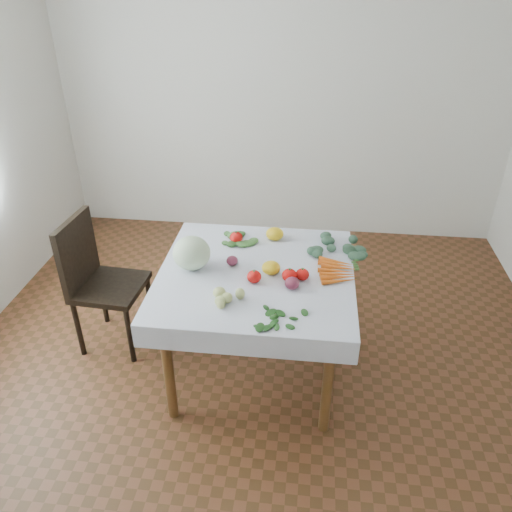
# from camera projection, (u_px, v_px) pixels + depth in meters

# --- Properties ---
(ground) EXTENTS (4.00, 4.00, 0.00)m
(ground) POSITION_uv_depth(u_px,v_px,m) (256.00, 368.00, 3.28)
(ground) COLOR brown
(back_wall) EXTENTS (4.00, 0.04, 2.70)m
(back_wall) POSITION_uv_depth(u_px,v_px,m) (283.00, 88.00, 4.29)
(back_wall) COLOR silver
(back_wall) RESTS_ON ground
(table) EXTENTS (1.00, 1.00, 0.75)m
(table) POSITION_uv_depth(u_px,v_px,m) (256.00, 286.00, 2.95)
(table) COLOR brown
(table) RESTS_ON ground
(tablecloth) EXTENTS (1.12, 1.12, 0.01)m
(tablecloth) POSITION_uv_depth(u_px,v_px,m) (256.00, 272.00, 2.90)
(tablecloth) COLOR white
(tablecloth) RESTS_ON table
(chair) EXTENTS (0.45, 0.45, 0.93)m
(chair) POSITION_uv_depth(u_px,v_px,m) (96.00, 275.00, 3.26)
(chair) COLOR black
(chair) RESTS_ON ground
(cabbage) EXTENTS (0.27, 0.27, 0.20)m
(cabbage) POSITION_uv_depth(u_px,v_px,m) (192.00, 253.00, 2.88)
(cabbage) COLOR #DFF3CB
(cabbage) RESTS_ON tablecloth
(tomato_a) EXTENTS (0.11, 0.11, 0.07)m
(tomato_a) POSITION_uv_depth(u_px,v_px,m) (236.00, 237.00, 3.17)
(tomato_a) COLOR red
(tomato_a) RESTS_ON tablecloth
(tomato_b) EXTENTS (0.10, 0.10, 0.07)m
(tomato_b) POSITION_uv_depth(u_px,v_px,m) (302.00, 274.00, 2.81)
(tomato_b) COLOR red
(tomato_b) RESTS_ON tablecloth
(tomato_c) EXTENTS (0.11, 0.11, 0.07)m
(tomato_c) POSITION_uv_depth(u_px,v_px,m) (254.00, 277.00, 2.78)
(tomato_c) COLOR red
(tomato_c) RESTS_ON tablecloth
(tomato_d) EXTENTS (0.10, 0.10, 0.07)m
(tomato_d) POSITION_uv_depth(u_px,v_px,m) (289.00, 275.00, 2.79)
(tomato_d) COLOR red
(tomato_d) RESTS_ON tablecloth
(heirloom_back) EXTENTS (0.13, 0.13, 0.08)m
(heirloom_back) POSITION_uv_depth(u_px,v_px,m) (275.00, 234.00, 3.20)
(heirloom_back) COLOR yellow
(heirloom_back) RESTS_ON tablecloth
(heirloom_front) EXTENTS (0.13, 0.13, 0.08)m
(heirloom_front) POSITION_uv_depth(u_px,v_px,m) (271.00, 268.00, 2.86)
(heirloom_front) COLOR yellow
(heirloom_front) RESTS_ON tablecloth
(onion_a) EXTENTS (0.09, 0.09, 0.06)m
(onion_a) POSITION_uv_depth(u_px,v_px,m) (232.00, 261.00, 2.94)
(onion_a) COLOR maroon
(onion_a) RESTS_ON tablecloth
(onion_b) EXTENTS (0.09, 0.09, 0.07)m
(onion_b) POSITION_uv_depth(u_px,v_px,m) (292.00, 283.00, 2.73)
(onion_b) COLOR maroon
(onion_b) RESTS_ON tablecloth
(tomatillo_cluster) EXTENTS (0.18, 0.11, 0.05)m
(tomatillo_cluster) POSITION_uv_depth(u_px,v_px,m) (223.00, 299.00, 2.62)
(tomatillo_cluster) COLOR #BEC974
(tomatillo_cluster) RESTS_ON tablecloth
(carrot_bunch) EXTENTS (0.21, 0.29, 0.03)m
(carrot_bunch) POSITION_uv_depth(u_px,v_px,m) (338.00, 271.00, 2.87)
(carrot_bunch) COLOR orange
(carrot_bunch) RESTS_ON tablecloth
(kale_bunch) EXTENTS (0.32, 0.28, 0.04)m
(kale_bunch) POSITION_uv_depth(u_px,v_px,m) (335.00, 245.00, 3.11)
(kale_bunch) COLOR #375B43
(kale_bunch) RESTS_ON tablecloth
(basil_bunch) EXTENTS (0.27, 0.21, 0.01)m
(basil_bunch) POSITION_uv_depth(u_px,v_px,m) (282.00, 320.00, 2.50)
(basil_bunch) COLOR #214F18
(basil_bunch) RESTS_ON tablecloth
(dill_bunch) EXTENTS (0.25, 0.20, 0.03)m
(dill_bunch) POSITION_uv_depth(u_px,v_px,m) (243.00, 239.00, 3.20)
(dill_bunch) COLOR #3F6E32
(dill_bunch) RESTS_ON tablecloth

